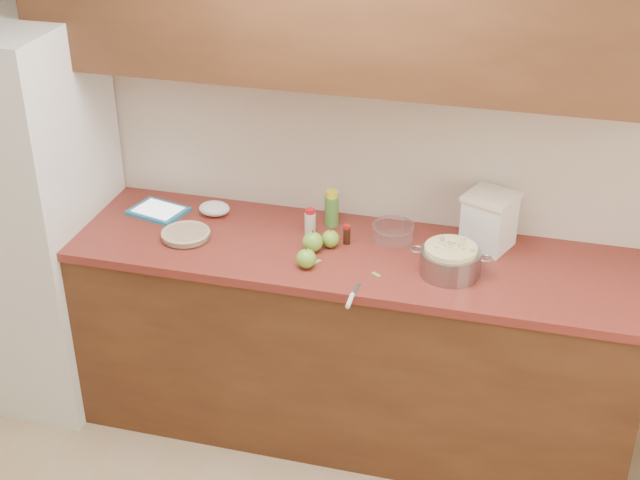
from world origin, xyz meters
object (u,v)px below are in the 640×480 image
(colander, at_px, (450,261))
(tablet, at_px, (158,211))
(pie, at_px, (186,235))
(flour_canister, at_px, (489,220))

(colander, relative_size, tablet, 1.18)
(pie, relative_size, colander, 0.66)
(pie, relative_size, flour_canister, 0.86)
(pie, distance_m, tablet, 0.29)
(pie, bearing_deg, flour_canister, 11.94)
(pie, bearing_deg, tablet, 137.92)
(flour_canister, bearing_deg, tablet, -177.20)
(flour_canister, bearing_deg, pie, -168.06)
(colander, distance_m, flour_canister, 0.30)
(colander, height_order, tablet, colander)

